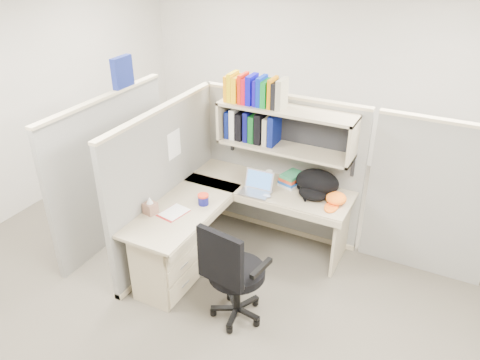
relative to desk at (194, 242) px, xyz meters
The scene contains 14 objects.
ground 0.66m from the desk, 35.01° to the left, with size 6.00×6.00×0.00m, color #3C372E.
room_shell 1.28m from the desk, 35.01° to the left, with size 6.00×6.00×6.00m.
cubicle 0.88m from the desk, 86.86° to the left, with size 3.79×1.84×1.95m.
desk is the anchor object (origin of this frame).
laptop 0.84m from the desk, 62.52° to the left, with size 0.30×0.30×0.22m, color #ACACB1, non-canonical shape.
backpack 1.33m from the desk, 44.56° to the left, with size 0.44×0.34×0.26m, color black, non-canonical shape.
orange_cap 1.45m from the desk, 36.79° to the left, with size 0.20×0.24×0.11m, color orange, non-canonical shape.
snack_canister 0.42m from the desk, 94.69° to the left, with size 0.11×0.11×0.11m.
tissue_box 0.55m from the desk, 161.59° to the right, with size 0.11×0.11×0.17m, color #88604D, non-canonical shape.
mouse 0.86m from the desk, 53.46° to the left, with size 0.08×0.05×0.03m, color #9CB1DE.
paper_cup 1.10m from the desk, 70.70° to the left, with size 0.07×0.07×0.10m, color white.
book_stack 1.22m from the desk, 59.27° to the left, with size 0.19×0.26×0.12m, color slate, non-canonical shape.
loose_paper 0.35m from the desk, behind, with size 0.19×0.25×0.00m, color white, non-canonical shape.
task_chair 0.69m from the desk, 28.22° to the right, with size 0.57×0.53×1.04m.
Camera 1 is at (1.66, -3.36, 3.13)m, focal length 35.00 mm.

